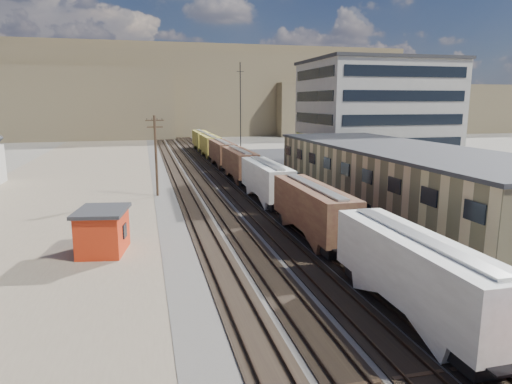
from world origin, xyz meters
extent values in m
plane|color=#6B6356|center=(0.00, 0.00, 0.00)|extent=(300.00, 300.00, 0.00)
cube|color=#4C4742|center=(0.00, 50.00, 0.03)|extent=(18.00, 200.00, 0.06)
cube|color=#786752|center=(-20.00, 40.00, 0.01)|extent=(24.00, 180.00, 0.03)
cube|color=#232326|center=(22.00, 35.00, 0.02)|extent=(26.00, 120.00, 0.04)
cube|color=black|center=(-5.00, 50.00, 0.10)|extent=(2.60, 200.00, 0.08)
cube|color=#38281E|center=(-5.72, 50.00, 0.22)|extent=(0.08, 200.00, 0.16)
cube|color=#38281E|center=(-4.28, 50.00, 0.22)|extent=(0.08, 200.00, 0.16)
cube|color=black|center=(-2.00, 50.00, 0.10)|extent=(2.60, 200.00, 0.08)
cube|color=#38281E|center=(-2.72, 50.00, 0.22)|extent=(0.08, 200.00, 0.16)
cube|color=#38281E|center=(-1.28, 50.00, 0.22)|extent=(0.08, 200.00, 0.16)
cube|color=black|center=(1.00, 50.00, 0.10)|extent=(2.60, 200.00, 0.08)
cube|color=#38281E|center=(0.28, 50.00, 0.22)|extent=(0.08, 200.00, 0.16)
cube|color=#38281E|center=(1.72, 50.00, 0.22)|extent=(0.08, 200.00, 0.16)
cube|color=black|center=(3.80, 50.00, 0.10)|extent=(2.60, 200.00, 0.08)
cube|color=#38281E|center=(3.08, 50.00, 0.22)|extent=(0.08, 200.00, 0.16)
cube|color=#38281E|center=(4.52, 50.00, 0.22)|extent=(0.08, 200.00, 0.16)
cube|color=black|center=(3.80, -0.19, 0.75)|extent=(2.20, 2.20, 0.90)
cube|color=black|center=(3.80, 9.96, 0.75)|extent=(2.20, 2.20, 0.90)
cube|color=beige|center=(3.80, 4.89, 2.90)|extent=(3.00, 13.34, 3.40)
cube|color=#B7B7B2|center=(3.80, 4.89, 4.68)|extent=(0.90, 12.32, 0.16)
cube|color=black|center=(3.80, 15.01, 0.75)|extent=(2.20, 2.20, 0.90)
cube|color=black|center=(3.80, 25.16, 0.75)|extent=(2.20, 2.20, 0.90)
cube|color=#4B2720|center=(3.80, 20.09, 2.90)|extent=(3.00, 13.34, 3.40)
cube|color=#B7B7B2|center=(3.80, 20.09, 4.68)|extent=(0.90, 12.33, 0.16)
cube|color=black|center=(3.80, 30.21, 0.75)|extent=(2.20, 2.20, 0.90)
cube|color=black|center=(3.80, 40.36, 0.75)|extent=(2.20, 2.20, 0.90)
cube|color=beige|center=(3.80, 35.29, 2.90)|extent=(3.00, 13.34, 3.40)
cube|color=#B7B7B2|center=(3.80, 35.29, 4.68)|extent=(0.90, 12.33, 0.16)
cube|color=black|center=(3.80, 45.41, 0.75)|extent=(2.20, 2.20, 0.90)
cube|color=black|center=(3.80, 55.56, 0.75)|extent=(2.20, 2.20, 0.90)
cube|color=#4B2720|center=(3.80, 50.49, 2.90)|extent=(3.00, 13.34, 3.40)
cube|color=#B7B7B2|center=(3.80, 50.49, 4.68)|extent=(0.90, 12.33, 0.16)
cube|color=black|center=(3.80, 60.61, 0.75)|extent=(2.20, 2.20, 0.90)
cube|color=black|center=(3.80, 70.76, 0.75)|extent=(2.20, 2.20, 0.90)
cube|color=#4B2720|center=(3.80, 65.69, 2.90)|extent=(3.00, 13.34, 3.40)
cube|color=#B7B7B2|center=(3.80, 65.69, 4.68)|extent=(0.90, 12.32, 0.16)
cube|color=black|center=(3.80, 75.81, 0.75)|extent=(2.20, 2.20, 0.90)
cube|color=black|center=(3.80, 85.96, 0.75)|extent=(2.20, 2.20, 0.90)
cube|color=#A3912B|center=(3.80, 80.89, 2.90)|extent=(3.00, 13.34, 3.40)
cube|color=#B7B7B2|center=(3.80, 80.89, 4.68)|extent=(0.90, 12.32, 0.16)
cube|color=black|center=(3.80, 91.01, 0.75)|extent=(2.20, 2.20, 0.90)
cube|color=black|center=(3.80, 101.16, 0.75)|extent=(2.20, 2.20, 0.90)
cube|color=#A3912B|center=(3.80, 96.09, 2.90)|extent=(3.00, 13.34, 3.40)
cube|color=#B7B7B2|center=(3.80, 96.09, 4.68)|extent=(0.90, 12.32, 0.16)
cube|color=tan|center=(15.00, 25.00, 3.50)|extent=(12.00, 40.00, 7.00)
cube|color=#2D2D30|center=(15.00, 25.00, 7.10)|extent=(12.40, 40.40, 0.30)
cube|color=black|center=(8.95, 25.00, 2.20)|extent=(0.12, 36.00, 1.20)
cube|color=black|center=(8.95, 25.00, 5.20)|extent=(0.12, 36.00, 1.20)
cube|color=#9E998E|center=(28.00, 55.00, 9.00)|extent=(22.00, 18.00, 18.00)
cube|color=#2D2D30|center=(28.00, 55.00, 18.20)|extent=(22.60, 18.60, 0.50)
cube|color=black|center=(16.95, 55.00, 9.00)|extent=(0.12, 16.00, 16.00)
cube|color=black|center=(28.00, 45.95, 9.00)|extent=(20.00, 0.12, 16.00)
cylinder|color=#382619|center=(-8.50, 42.00, 5.00)|extent=(0.32, 0.32, 10.00)
cube|color=#382619|center=(-8.50, 42.00, 9.40)|extent=(2.20, 0.14, 0.14)
cube|color=#382619|center=(-8.50, 42.00, 8.60)|extent=(1.90, 0.14, 0.14)
cylinder|color=black|center=(-7.90, 42.00, 9.55)|extent=(0.08, 0.08, 0.22)
cylinder|color=black|center=(6.00, 60.00, 9.00)|extent=(0.16, 0.16, 18.00)
cube|color=black|center=(6.00, 60.00, 16.50)|extent=(1.20, 0.08, 0.08)
cube|color=brown|center=(20.00, 160.00, 14.00)|extent=(140.00, 45.00, 28.00)
cube|color=brown|center=(90.00, 150.00, 9.00)|extent=(110.00, 38.00, 18.00)
cube|color=brown|center=(-10.00, 180.00, 16.00)|extent=(200.00, 60.00, 32.00)
cube|color=red|center=(-13.33, 20.59, 1.62)|extent=(3.91, 4.80, 3.25)
cube|color=#2D2D30|center=(-13.33, 20.59, 3.36)|extent=(4.41, 5.30, 0.27)
cube|color=black|center=(-11.67, 20.32, 1.73)|extent=(0.28, 1.09, 1.08)
imported|color=navy|center=(28.22, 57.66, 0.72)|extent=(5.58, 5.04, 1.44)
imported|color=silver|center=(28.39, 40.37, 0.72)|extent=(3.06, 4.54, 1.44)
camera|label=1|loc=(-9.94, -15.39, 11.57)|focal=32.00mm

